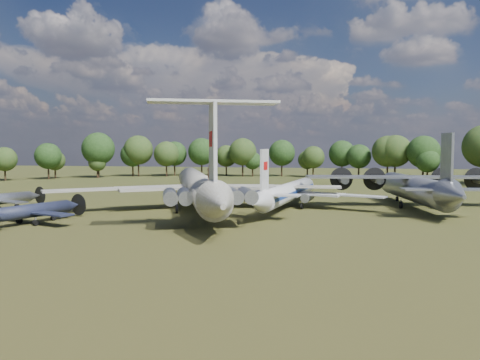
% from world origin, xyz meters
% --- Properties ---
extents(ground, '(300.00, 300.00, 0.00)m').
position_xyz_m(ground, '(0.00, 0.00, 0.00)').
color(ground, '#294216').
rests_on(ground, ground).
extents(il62_airliner, '(60.87, 68.39, 5.55)m').
position_xyz_m(il62_airliner, '(0.92, 2.11, 2.77)').
color(il62_airliner, beige).
rests_on(il62_airliner, ground).
extents(tu104_jet, '(33.95, 42.16, 3.85)m').
position_xyz_m(tu104_jet, '(13.61, 7.81, 1.93)').
color(tu104_jet, silver).
rests_on(tu104_jet, ground).
extents(an12_transport, '(38.24, 41.50, 4.86)m').
position_xyz_m(an12_transport, '(32.71, 11.97, 2.43)').
color(an12_transport, '#94979B').
rests_on(an12_transport, ground).
extents(small_prop_west, '(17.07, 19.84, 2.46)m').
position_xyz_m(small_prop_west, '(-15.78, -13.58, 1.23)').
color(small_prop_west, black).
rests_on(small_prop_west, ground).
extents(person_on_il62, '(0.72, 0.52, 1.84)m').
position_xyz_m(person_on_il62, '(6.48, -12.39, 6.47)').
color(person_on_il62, brown).
rests_on(person_on_il62, il62_airliner).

